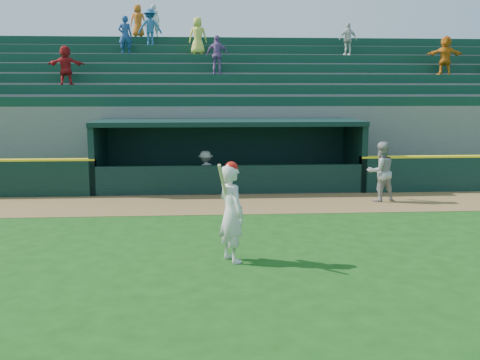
{
  "coord_description": "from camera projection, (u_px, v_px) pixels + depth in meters",
  "views": [
    {
      "loc": [
        -0.88,
        -11.39,
        3.45
      ],
      "look_at": [
        0.0,
        1.6,
        1.3
      ],
      "focal_mm": 40.0,
      "sensor_mm": 36.0,
      "label": 1
    }
  ],
  "objects": [
    {
      "name": "stands",
      "position": [
        224.0,
        116.0,
        23.82
      ],
      "size": [
        34.5,
        6.25,
        7.47
      ],
      "color": "slate",
      "rests_on": "ground"
    },
    {
      "name": "warning_track",
      "position": [
        233.0,
        204.0,
        16.66
      ],
      "size": [
        40.0,
        3.0,
        0.01
      ],
      "primitive_type": "cube",
      "color": "brown",
      "rests_on": "ground"
    },
    {
      "name": "ground",
      "position": [
        245.0,
        250.0,
        11.83
      ],
      "size": [
        120.0,
        120.0,
        0.0
      ],
      "primitive_type": "plane",
      "color": "#154511",
      "rests_on": "ground"
    },
    {
      "name": "dugout_player_front",
      "position": [
        381.0,
        172.0,
        16.93
      ],
      "size": [
        1.06,
        0.91,
        1.9
      ],
      "primitive_type": "imported",
      "rotation": [
        0.0,
        0.0,
        3.36
      ],
      "color": "#9F9F9A",
      "rests_on": "ground"
    },
    {
      "name": "batter_at_plate",
      "position": [
        231.0,
        212.0,
        10.87
      ],
      "size": [
        0.77,
        0.91,
        2.09
      ],
      "color": "silver",
      "rests_on": "ground"
    },
    {
      "name": "dugout_player_inside",
      "position": [
        206.0,
        172.0,
        18.47
      ],
      "size": [
        1.07,
        0.86,
        1.45
      ],
      "primitive_type": "imported",
      "rotation": [
        0.0,
        0.0,
        3.54
      ],
      "color": "gray",
      "rests_on": "ground"
    },
    {
      "name": "dugout",
      "position": [
        228.0,
        150.0,
        19.49
      ],
      "size": [
        9.4,
        2.8,
        2.46
      ],
      "color": "slate",
      "rests_on": "ground"
    }
  ]
}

